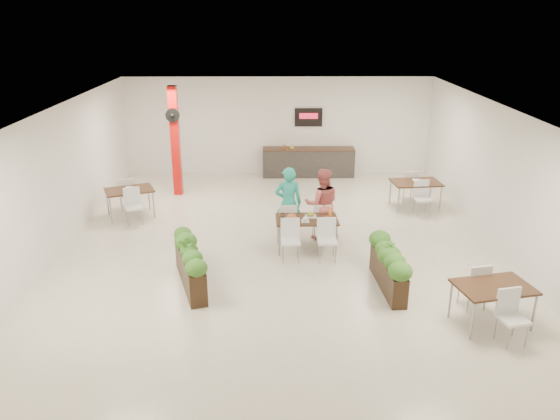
# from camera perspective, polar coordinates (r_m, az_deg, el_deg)

# --- Properties ---
(ground) EXTENTS (12.00, 12.00, 0.00)m
(ground) POSITION_cam_1_polar(r_m,az_deg,el_deg) (12.88, 0.00, -3.60)
(ground) COLOR beige
(ground) RESTS_ON ground
(room_shell) EXTENTS (10.10, 12.10, 3.22)m
(room_shell) POSITION_cam_1_polar(r_m,az_deg,el_deg) (12.21, 0.00, 5.05)
(room_shell) COLOR white
(room_shell) RESTS_ON ground
(red_column) EXTENTS (0.40, 0.41, 3.20)m
(red_column) POSITION_cam_1_polar(r_m,az_deg,el_deg) (16.24, -10.88, 7.17)
(red_column) COLOR red
(red_column) RESTS_ON ground
(service_counter) EXTENTS (3.00, 0.64, 2.20)m
(service_counter) POSITION_cam_1_polar(r_m,az_deg,el_deg) (18.10, 2.97, 5.08)
(service_counter) COLOR #282624
(service_counter) RESTS_ON ground
(main_table) EXTENTS (1.42, 1.65, 0.92)m
(main_table) POSITION_cam_1_polar(r_m,az_deg,el_deg) (12.41, 2.76, -1.40)
(main_table) COLOR black
(main_table) RESTS_ON ground
(diner_man) EXTENTS (0.66, 0.44, 1.78)m
(diner_man) POSITION_cam_1_polar(r_m,az_deg,el_deg) (12.92, 0.88, 0.70)
(diner_man) COLOR teal
(diner_man) RESTS_ON ground
(diner_woman) EXTENTS (0.86, 0.68, 1.74)m
(diner_woman) POSITION_cam_1_polar(r_m,az_deg,el_deg) (12.97, 4.42, 0.64)
(diner_woman) COLOR #CF5F5C
(diner_woman) RESTS_ON ground
(planter_left) EXTENTS (0.90, 1.99, 1.08)m
(planter_left) POSITION_cam_1_polar(r_m,az_deg,el_deg) (10.98, -9.41, -5.28)
(planter_left) COLOR black
(planter_left) RESTS_ON ground
(planter_right) EXTENTS (0.50, 1.88, 0.98)m
(planter_right) POSITION_cam_1_polar(r_m,az_deg,el_deg) (10.95, 11.28, -5.66)
(planter_right) COLOR black
(planter_right) RESTS_ON ground
(side_table_a) EXTENTS (1.44, 1.66, 0.92)m
(side_table_a) POSITION_cam_1_polar(r_m,az_deg,el_deg) (14.96, -15.45, 1.66)
(side_table_a) COLOR black
(side_table_a) RESTS_ON ground
(side_table_b) EXTENTS (1.38, 1.65, 0.92)m
(side_table_b) POSITION_cam_1_polar(r_m,az_deg,el_deg) (15.53, 14.00, 2.49)
(side_table_b) COLOR black
(side_table_b) RESTS_ON ground
(side_table_c) EXTENTS (1.42, 1.67, 0.92)m
(side_table_c) POSITION_cam_1_polar(r_m,az_deg,el_deg) (10.18, 21.39, -7.98)
(side_table_c) COLOR black
(side_table_c) RESTS_ON ground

